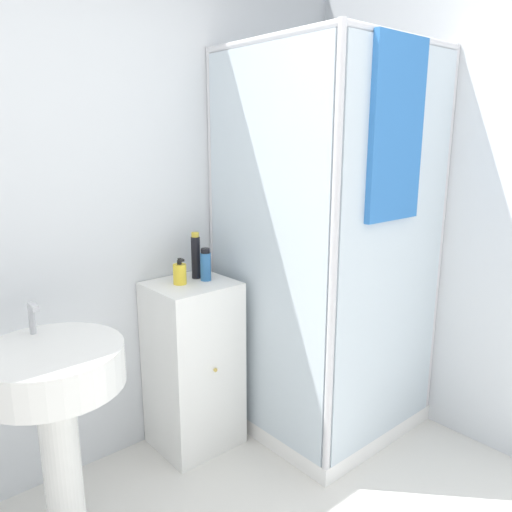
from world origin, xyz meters
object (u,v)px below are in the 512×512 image
Objects in this scene: soap_dispenser at (180,274)px; shampoo_bottle_blue at (206,265)px; sink at (55,395)px; shampoo_bottle_tall_black at (196,256)px.

soap_dispenser is 0.14m from shampoo_bottle_blue.
soap_dispenser reaches higher than sink.
sink is 5.96× the size of shampoo_bottle_blue.
shampoo_bottle_tall_black reaches higher than soap_dispenser.
shampoo_bottle_blue is at bearing 16.58° from sink.
shampoo_bottle_tall_black is (0.87, 0.33, 0.34)m from sink.
shampoo_bottle_blue is (0.01, -0.07, -0.04)m from shampoo_bottle_tall_black.
soap_dispenser is 0.14m from shampoo_bottle_tall_black.
shampoo_bottle_tall_black is at bearing 20.84° from sink.
sink is 0.85m from soap_dispenser.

